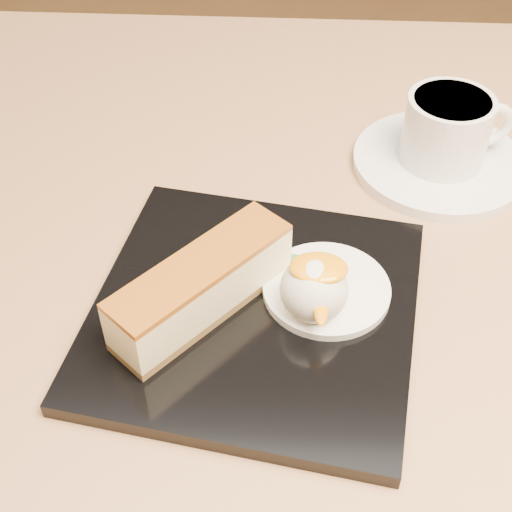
# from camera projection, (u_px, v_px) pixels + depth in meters

# --- Properties ---
(table) EXTENTS (0.80, 0.80, 0.72)m
(table) POSITION_uv_depth(u_px,v_px,m) (240.00, 378.00, 0.65)
(table) COLOR black
(table) RESTS_ON ground
(dessert_plate) EXTENTS (0.25, 0.25, 0.01)m
(dessert_plate) POSITION_uv_depth(u_px,v_px,m) (254.00, 311.00, 0.50)
(dessert_plate) COLOR black
(dessert_plate) RESTS_ON table
(cheesecake) EXTENTS (0.12, 0.13, 0.04)m
(cheesecake) POSITION_uv_depth(u_px,v_px,m) (202.00, 286.00, 0.48)
(cheesecake) COLOR brown
(cheesecake) RESTS_ON dessert_plate
(cream_smear) EXTENTS (0.09, 0.09, 0.01)m
(cream_smear) POSITION_uv_depth(u_px,v_px,m) (326.00, 289.00, 0.50)
(cream_smear) COLOR white
(cream_smear) RESTS_ON dessert_plate
(ice_cream_scoop) EXTENTS (0.05, 0.05, 0.05)m
(ice_cream_scoop) POSITION_uv_depth(u_px,v_px,m) (314.00, 289.00, 0.47)
(ice_cream_scoop) COLOR white
(ice_cream_scoop) RESTS_ON cream_smear
(mango_sauce) EXTENTS (0.04, 0.03, 0.01)m
(mango_sauce) POSITION_uv_depth(u_px,v_px,m) (319.00, 268.00, 0.46)
(mango_sauce) COLOR #FC9507
(mango_sauce) RESTS_ON ice_cream_scoop
(mint_sprig) EXTENTS (0.03, 0.02, 0.00)m
(mint_sprig) POSITION_uv_depth(u_px,v_px,m) (286.00, 259.00, 0.52)
(mint_sprig) COLOR green
(mint_sprig) RESTS_ON cream_smear
(saucer) EXTENTS (0.15, 0.15, 0.01)m
(saucer) POSITION_uv_depth(u_px,v_px,m) (439.00, 163.00, 0.62)
(saucer) COLOR white
(saucer) RESTS_ON table
(coffee_cup) EXTENTS (0.10, 0.07, 0.06)m
(coffee_cup) POSITION_uv_depth(u_px,v_px,m) (449.00, 128.00, 0.60)
(coffee_cup) COLOR white
(coffee_cup) RESTS_ON saucer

